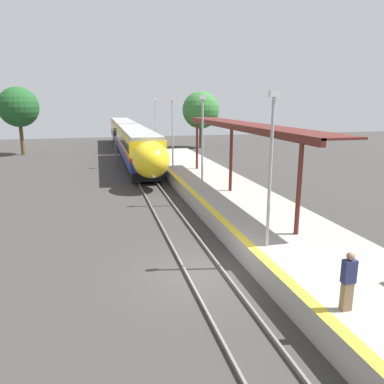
{
  "coord_description": "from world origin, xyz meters",
  "views": [
    {
      "loc": [
        -3.72,
        -12.87,
        6.5
      ],
      "look_at": [
        0.6,
        4.4,
        2.2
      ],
      "focal_mm": 35.0,
      "sensor_mm": 36.0,
      "label": 1
    }
  ],
  "objects": [
    {
      "name": "lamppost_farthest",
      "position": [
        2.53,
        28.61,
        4.33
      ],
      "size": [
        0.36,
        0.2,
        5.97
      ],
      "color": "#9E9EA3",
      "rests_on": "platform_right"
    },
    {
      "name": "station_canopy",
      "position": [
        4.93,
        9.25,
        4.94
      ],
      "size": [
        2.02,
        19.78,
        4.26
      ],
      "color": "#511E19",
      "rests_on": "platform_right"
    },
    {
      "name": "train",
      "position": [
        0.0,
        33.32,
        2.22
      ],
      "size": [
        2.93,
        40.98,
        3.87
      ],
      "color": "black",
      "rests_on": "ground_plane"
    },
    {
      "name": "ground_plane",
      "position": [
        0.0,
        0.0,
        0.0
      ],
      "size": [
        120.0,
        120.0,
        0.0
      ],
      "primitive_type": "plane",
      "color": "#383533"
    },
    {
      "name": "person_waiting",
      "position": [
        2.59,
        -4.95,
        1.82
      ],
      "size": [
        0.36,
        0.22,
        1.69
      ],
      "color": "#7F6647",
      "rests_on": "platform_right"
    },
    {
      "name": "background_tree_left",
      "position": [
        -12.97,
        37.81,
        5.88
      ],
      "size": [
        4.86,
        4.86,
        8.33
      ],
      "color": "brown",
      "rests_on": "ground_plane"
    },
    {
      "name": "lamppost_far",
      "position": [
        2.53,
        19.04,
        4.33
      ],
      "size": [
        0.36,
        0.2,
        5.97
      ],
      "color": "#9E9EA3",
      "rests_on": "platform_right"
    },
    {
      "name": "background_tree_right",
      "position": [
        10.73,
        39.73,
        5.37
      ],
      "size": [
        5.26,
        5.26,
        8.01
      ],
      "color": "brown",
      "rests_on": "ground_plane"
    },
    {
      "name": "rail_right",
      "position": [
        0.72,
        0.0,
        0.07
      ],
      "size": [
        0.08,
        90.0,
        0.15
      ],
      "primitive_type": "cube",
      "color": "slate",
      "rests_on": "ground_plane"
    },
    {
      "name": "lamppost_mid",
      "position": [
        2.53,
        9.48,
        4.33
      ],
      "size": [
        0.36,
        0.2,
        5.97
      ],
      "color": "#9E9EA3",
      "rests_on": "platform_right"
    },
    {
      "name": "lamppost_near",
      "position": [
        2.53,
        -0.09,
        4.33
      ],
      "size": [
        0.36,
        0.2,
        5.97
      ],
      "color": "#9E9EA3",
      "rests_on": "platform_right"
    },
    {
      "name": "platform_right",
      "position": [
        4.29,
        0.0,
        0.47
      ],
      "size": [
        5.16,
        64.0,
        0.95
      ],
      "color": "#9E998E",
      "rests_on": "ground_plane"
    },
    {
      "name": "rail_left",
      "position": [
        -0.72,
        0.0,
        0.07
      ],
      "size": [
        0.08,
        90.0,
        0.15
      ],
      "primitive_type": "cube",
      "color": "slate",
      "rests_on": "ground_plane"
    },
    {
      "name": "railway_signal",
      "position": [
        -2.07,
        25.07,
        2.45
      ],
      "size": [
        0.28,
        0.28,
        3.98
      ],
      "color": "#59595E",
      "rests_on": "ground_plane"
    }
  ]
}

